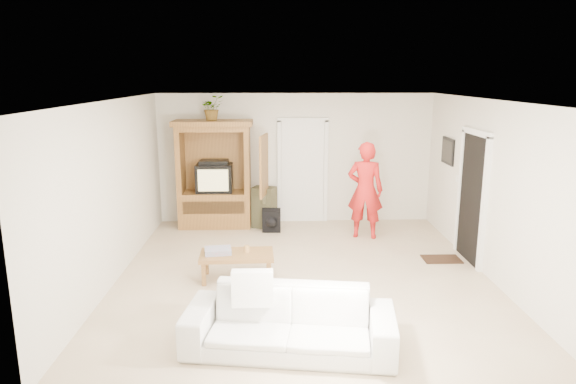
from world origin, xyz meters
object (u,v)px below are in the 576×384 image
Objects in this scene: armoire at (216,181)px; sofa at (289,322)px; coffee_table at (237,257)px; man at (365,190)px.

sofa is (1.31, -4.80, -0.58)m from armoire.
sofa reaches higher than coffee_table.
coffee_table is at bearing 117.20° from sofa.
armoire is 0.93× the size of sofa.
man is at bearing -16.10° from armoire.
armoire reaches higher than coffee_table.
sofa is at bearing 82.55° from man.
man is (2.81, -0.81, -0.02)m from armoire.
armoire reaches higher than sofa.
armoire is 1.18× the size of man.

